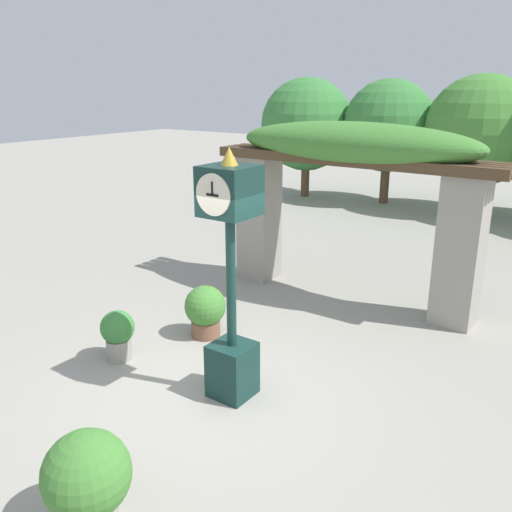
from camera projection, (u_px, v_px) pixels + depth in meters
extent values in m
plane|color=gray|center=(211.00, 389.00, 6.76)|extent=(60.00, 60.00, 0.00)
cube|color=#14332D|center=(232.00, 369.00, 6.56)|extent=(0.48, 0.48, 0.67)
cylinder|color=#14332D|center=(231.00, 284.00, 6.22)|extent=(0.11, 0.11, 1.54)
cylinder|color=gold|center=(230.00, 217.00, 5.99)|extent=(0.18, 0.18, 0.04)
cube|color=#14332D|center=(230.00, 191.00, 5.90)|extent=(0.55, 0.55, 0.55)
cylinder|color=beige|center=(213.00, 195.00, 5.67)|extent=(0.45, 0.02, 0.45)
cylinder|color=beige|center=(245.00, 187.00, 6.12)|extent=(0.45, 0.02, 0.45)
cube|color=black|center=(212.00, 195.00, 5.66)|extent=(0.16, 0.01, 0.02)
cube|color=black|center=(212.00, 189.00, 5.64)|extent=(0.02, 0.01, 0.14)
cone|color=gold|center=(229.00, 156.00, 5.78)|extent=(0.19, 0.19, 0.20)
cube|color=gray|center=(259.00, 218.00, 10.36)|extent=(0.63, 0.63, 2.37)
cube|color=gray|center=(460.00, 251.00, 8.31)|extent=(0.63, 0.63, 2.37)
cube|color=#4C3823|center=(344.00, 161.00, 8.70)|extent=(4.99, 0.16, 0.17)
cube|color=#4C3823|center=(350.00, 160.00, 8.87)|extent=(4.99, 0.16, 0.17)
cube|color=#4C3823|center=(355.00, 158.00, 9.03)|extent=(4.99, 0.16, 0.17)
cube|color=#4C3823|center=(361.00, 157.00, 9.20)|extent=(4.99, 0.16, 0.17)
ellipsoid|color=#427F33|center=(353.00, 143.00, 8.87)|extent=(4.26, 1.23, 0.70)
cylinder|color=gray|center=(91.00, 512.00, 4.68)|extent=(0.47, 0.47, 0.21)
sphere|color=#427F33|center=(87.00, 474.00, 4.57)|extent=(0.76, 0.76, 0.76)
cylinder|color=brown|center=(206.00, 328.00, 8.17)|extent=(0.44, 0.44, 0.25)
sphere|color=#427F33|center=(205.00, 306.00, 8.06)|extent=(0.62, 0.62, 0.62)
cylinder|color=gray|center=(119.00, 349.00, 7.46)|extent=(0.34, 0.34, 0.30)
sphere|color=#387A38|center=(117.00, 327.00, 7.36)|extent=(0.47, 0.47, 0.47)
cylinder|color=brown|center=(305.00, 177.00, 18.31)|extent=(0.28, 0.28, 1.33)
sphere|color=#387A38|center=(307.00, 125.00, 17.79)|extent=(3.00, 3.00, 3.00)
cylinder|color=brown|center=(385.00, 181.00, 17.25)|extent=(0.28, 0.28, 1.43)
sphere|color=#387A38|center=(389.00, 126.00, 16.74)|extent=(2.83, 2.83, 2.83)
cylinder|color=brown|center=(473.00, 191.00, 15.91)|extent=(0.28, 0.28, 1.28)
sphere|color=#427F33|center=(480.00, 131.00, 15.39)|extent=(3.15, 3.15, 3.15)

